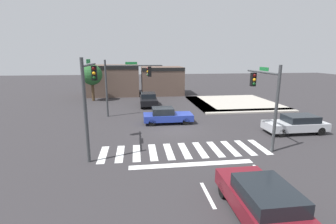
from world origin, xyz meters
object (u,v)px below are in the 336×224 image
Objects in this scene: car_silver at (296,124)px; car_black at (148,99)px; traffic_signal_northwest at (127,78)px; car_maroon at (264,203)px; car_blue at (167,116)px; traffic_signal_southeast at (265,91)px; traffic_signal_southwest at (89,89)px; roadside_tree at (92,75)px.

car_black is (-10.65, 11.89, 0.07)m from car_silver.
traffic_signal_northwest is at bearing -25.04° from car_black.
car_maroon is at bearing 50.53° from car_silver.
car_blue is 13.44m from car_maroon.
traffic_signal_southeast is 10.91m from traffic_signal_southwest.
traffic_signal_northwest is 0.96× the size of traffic_signal_southwest.
car_black is at bearing 64.96° from traffic_signal_northwest.
traffic_signal_southeast is (9.07, -8.91, -0.16)m from traffic_signal_northwest.
car_maroon is (7.03, -7.51, -3.14)m from traffic_signal_southwest.
car_blue is 0.89× the size of roadside_tree.
traffic_signal_southwest is at bearing -80.74° from roadside_tree.
roadside_tree is at bearing 9.26° from traffic_signal_southwest.
car_silver is (3.81, 1.82, -2.83)m from traffic_signal_southeast.
traffic_signal_northwest is 17.48m from car_maroon.
traffic_signal_southeast is 8.59m from car_blue.
car_black is at bearing -16.52° from traffic_signal_southwest.
traffic_signal_southeast reaches higher than roadside_tree.
traffic_signal_southeast reaches higher than car_silver.
car_blue is at bearing -22.94° from car_silver.
traffic_signal_southwest is at bearing -132.10° from car_blue.
traffic_signal_southwest reaches higher than traffic_signal_northwest.
car_blue is at bearing -42.04° from traffic_signal_northwest.
traffic_signal_southwest is at bearing 89.99° from traffic_signal_southeast.
traffic_signal_southeast reaches higher than car_blue.
traffic_signal_southwest reaches higher than roadside_tree.
car_maroon is 1.03× the size of car_black.
traffic_signal_southeast is 1.15× the size of car_silver.
car_blue is (3.43, -3.09, -3.02)m from traffic_signal_northwest.
traffic_signal_northwest is 15.01m from car_silver.
traffic_signal_northwest is 6.05m from car_black.
traffic_signal_southwest is 1.20× the size of car_maroon.
car_maroon reaches higher than car_blue.
car_silver is 0.99× the size of car_black.
traffic_signal_southwest is 1.23× the size of car_black.
traffic_signal_northwest is 1.03× the size of traffic_signal_southeast.
traffic_signal_southeast is at bearing 25.49° from car_silver.
car_maroon is 1.00× the size of roadside_tree.
roadside_tree is at bearing 21.41° from car_maroon.
car_blue is at bearing 44.13° from traffic_signal_southeast.
car_maroon is 27.39m from roadside_tree.
car_black reaches higher than car_silver.
car_maroon is at bearing 7.97° from car_black.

